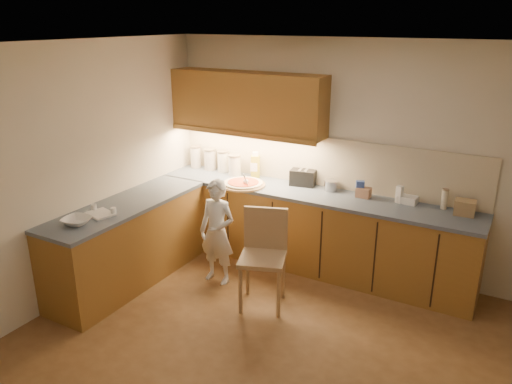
% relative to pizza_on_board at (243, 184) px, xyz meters
% --- Properties ---
extents(room, '(4.54, 4.50, 2.62)m').
position_rel_pizza_on_board_xyz_m(room, '(1.15, -1.52, 0.73)').
color(room, brown).
rests_on(room, ground).
extents(l_counter, '(3.77, 2.62, 0.92)m').
position_rel_pizza_on_board_xyz_m(l_counter, '(0.23, -0.27, -0.48)').
color(l_counter, olive).
rests_on(l_counter, ground).
extents(backsplash, '(3.75, 0.02, 0.58)m').
position_rel_pizza_on_board_xyz_m(backsplash, '(0.78, 0.46, 0.27)').
color(backsplash, beige).
rests_on(backsplash, l_counter).
extents(upper_cabinets, '(1.95, 0.36, 0.73)m').
position_rel_pizza_on_board_xyz_m(upper_cabinets, '(-0.12, 0.30, 0.91)').
color(upper_cabinets, olive).
rests_on(upper_cabinets, ground).
extents(pizza_on_board, '(0.52, 0.52, 0.21)m').
position_rel_pizza_on_board_xyz_m(pizza_on_board, '(0.00, 0.00, 0.00)').
color(pizza_on_board, tan).
rests_on(pizza_on_board, l_counter).
extents(child, '(0.43, 0.29, 1.18)m').
position_rel_pizza_on_board_xyz_m(child, '(0.06, -0.65, -0.35)').
color(child, silver).
rests_on(child, ground).
extents(wooden_chair, '(0.57, 0.57, 0.99)m').
position_rel_pizza_on_board_xyz_m(wooden_chair, '(0.70, -0.78, -0.37)').
color(wooden_chair, '#A68458').
rests_on(wooden_chair, ground).
extents(mixing_bowl, '(0.31, 0.31, 0.06)m').
position_rel_pizza_on_board_xyz_m(mixing_bowl, '(-0.80, -1.78, 0.01)').
color(mixing_bowl, silver).
rests_on(mixing_bowl, l_counter).
extents(canister_a, '(0.14, 0.14, 0.29)m').
position_rel_pizza_on_board_xyz_m(canister_a, '(-0.94, 0.35, 0.12)').
color(canister_a, beige).
rests_on(canister_a, l_counter).
extents(canister_b, '(0.16, 0.16, 0.28)m').
position_rel_pizza_on_board_xyz_m(canister_b, '(-0.71, 0.36, 0.12)').
color(canister_b, beige).
rests_on(canister_b, l_counter).
extents(canister_c, '(0.15, 0.15, 0.27)m').
position_rel_pizza_on_board_xyz_m(canister_c, '(-0.52, 0.36, 0.11)').
color(canister_c, white).
rests_on(canister_c, l_counter).
extents(canister_d, '(0.16, 0.16, 0.26)m').
position_rel_pizza_on_board_xyz_m(canister_d, '(-0.31, 0.31, 0.11)').
color(canister_d, silver).
rests_on(canister_d, l_counter).
extents(oil_jug, '(0.13, 0.11, 0.32)m').
position_rel_pizza_on_board_xyz_m(oil_jug, '(-0.04, 0.37, 0.12)').
color(oil_jug, gold).
rests_on(oil_jug, l_counter).
extents(toaster, '(0.32, 0.21, 0.19)m').
position_rel_pizza_on_board_xyz_m(toaster, '(0.60, 0.36, 0.07)').
color(toaster, black).
rests_on(toaster, l_counter).
extents(steel_pot, '(0.16, 0.16, 0.12)m').
position_rel_pizza_on_board_xyz_m(steel_pot, '(0.96, 0.35, 0.04)').
color(steel_pot, '#A2A2A7').
rests_on(steel_pot, l_counter).
extents(blue_box, '(0.11, 0.09, 0.18)m').
position_rel_pizza_on_board_xyz_m(blue_box, '(1.31, 0.31, 0.07)').
color(blue_box, '#3650A3').
rests_on(blue_box, l_counter).
extents(card_box_a, '(0.15, 0.11, 0.11)m').
position_rel_pizza_on_board_xyz_m(card_box_a, '(1.36, 0.31, 0.03)').
color(card_box_a, tan).
rests_on(card_box_a, l_counter).
extents(white_bottle, '(0.08, 0.08, 0.19)m').
position_rel_pizza_on_board_xyz_m(white_bottle, '(1.74, 0.33, 0.07)').
color(white_bottle, white).
rests_on(white_bottle, l_counter).
extents(flat_pack, '(0.21, 0.15, 0.08)m').
position_rel_pizza_on_board_xyz_m(flat_pack, '(1.82, 0.36, 0.02)').
color(flat_pack, silver).
rests_on(flat_pack, l_counter).
extents(tall_jar, '(0.07, 0.07, 0.21)m').
position_rel_pizza_on_board_xyz_m(tall_jar, '(2.19, 0.38, 0.09)').
color(tall_jar, beige).
rests_on(tall_jar, l_counter).
extents(card_box_b, '(0.21, 0.16, 0.15)m').
position_rel_pizza_on_board_xyz_m(card_box_b, '(2.40, 0.30, 0.05)').
color(card_box_b, tan).
rests_on(card_box_b, l_counter).
extents(dough_cloth, '(0.31, 0.27, 0.02)m').
position_rel_pizza_on_board_xyz_m(dough_cloth, '(-0.78, -1.49, -0.01)').
color(dough_cloth, silver).
rests_on(dough_cloth, l_counter).
extents(spice_jar_a, '(0.07, 0.07, 0.07)m').
position_rel_pizza_on_board_xyz_m(spice_jar_a, '(-0.91, -1.45, 0.01)').
color(spice_jar_a, silver).
rests_on(spice_jar_a, l_counter).
extents(spice_jar_b, '(0.07, 0.07, 0.07)m').
position_rel_pizza_on_board_xyz_m(spice_jar_b, '(-0.67, -1.43, 0.01)').
color(spice_jar_b, white).
rests_on(spice_jar_b, l_counter).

